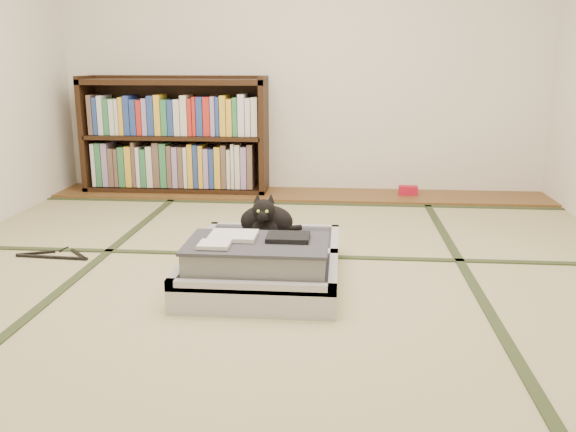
{
  "coord_description": "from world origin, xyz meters",
  "views": [
    {
      "loc": [
        0.33,
        -2.87,
        1.08
      ],
      "look_at": [
        0.05,
        0.35,
        0.25
      ],
      "focal_mm": 38.0,
      "sensor_mm": 36.0,
      "label": 1
    }
  ],
  "objects": [
    {
      "name": "floor",
      "position": [
        0.0,
        0.0,
        0.0
      ],
      "size": [
        4.5,
        4.5,
        0.0
      ],
      "primitive_type": "plane",
      "color": "tan",
      "rests_on": "ground"
    },
    {
      "name": "hanger",
      "position": [
        -1.27,
        0.28,
        0.01
      ],
      "size": [
        0.44,
        0.21,
        0.01
      ],
      "color": "black",
      "rests_on": "floor"
    },
    {
      "name": "tatami_borders",
      "position": [
        0.0,
        0.49,
        0.0
      ],
      "size": [
        4.0,
        4.5,
        0.01
      ],
      "color": "#2D381E",
      "rests_on": "ground"
    },
    {
      "name": "suitcase",
      "position": [
        -0.04,
        -0.02,
        0.1
      ],
      "size": [
        0.74,
        0.99,
        0.29
      ],
      "color": "#AEAEB3",
      "rests_on": "floor"
    },
    {
      "name": "cable_coil",
      "position": [
        0.12,
        0.31,
        0.15
      ],
      "size": [
        0.1,
        0.1,
        0.02
      ],
      "color": "white",
      "rests_on": "suitcase"
    },
    {
      "name": "red_item",
      "position": [
        0.88,
        2.03,
        0.06
      ],
      "size": [
        0.15,
        0.1,
        0.07
      ],
      "primitive_type": "cube",
      "rotation": [
        0.0,
        0.0,
        -0.04
      ],
      "color": "#AC0D24",
      "rests_on": "wood_strip"
    },
    {
      "name": "cat",
      "position": [
        -0.06,
        0.27,
        0.24
      ],
      "size": [
        0.33,
        0.33,
        0.27
      ],
      "color": "black",
      "rests_on": "suitcase"
    },
    {
      "name": "bookcase",
      "position": [
        -1.04,
        2.07,
        0.45
      ],
      "size": [
        1.52,
        0.35,
        0.98
      ],
      "color": "black",
      "rests_on": "wood_strip"
    },
    {
      "name": "wood_strip",
      "position": [
        0.0,
        2.0,
        0.01
      ],
      "size": [
        4.0,
        0.5,
        0.02
      ],
      "primitive_type": "cube",
      "color": "brown",
      "rests_on": "ground"
    }
  ]
}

